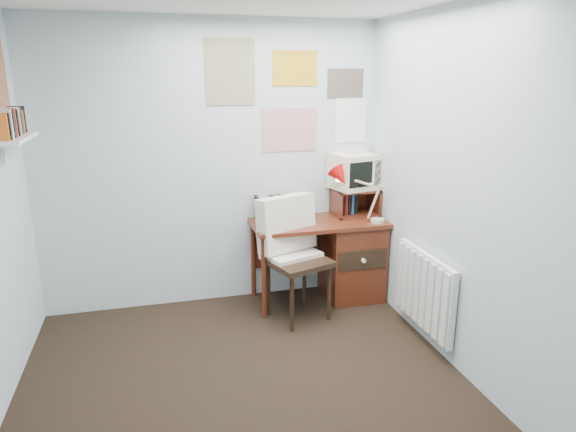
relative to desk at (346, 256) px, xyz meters
name	(u,v)px	position (x,y,z in m)	size (l,w,h in m)	color
ground	(254,412)	(-1.17, -1.48, -0.41)	(3.50, 3.50, 0.00)	black
back_wall	(212,167)	(-1.17, 0.27, 0.84)	(3.00, 0.02, 2.50)	silver
right_wall	(483,203)	(0.33, -1.48, 0.84)	(0.02, 3.50, 2.50)	silver
desk	(346,256)	(0.00, 0.00, 0.00)	(1.20, 0.55, 0.76)	#602816
desk_chair	(299,262)	(-0.55, -0.30, 0.10)	(0.52, 0.50, 1.01)	black
desk_lamp	(379,198)	(0.22, -0.17, 0.58)	(0.31, 0.27, 0.45)	red
tv_riser	(355,202)	(0.12, 0.11, 0.48)	(0.40, 0.30, 0.25)	#602816
crt_tv	(354,170)	(0.10, 0.13, 0.78)	(0.37, 0.34, 0.35)	beige
book_row	(288,206)	(-0.51, 0.18, 0.46)	(0.60, 0.14, 0.22)	#602816
radiator	(424,290)	(0.29, -0.93, 0.01)	(0.09, 0.80, 0.60)	white
wall_shelf	(13,138)	(-2.57, -0.38, 1.21)	(0.20, 0.62, 0.24)	white
posters_back	(290,96)	(-0.47, 0.26, 1.44)	(1.20, 0.01, 0.90)	white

